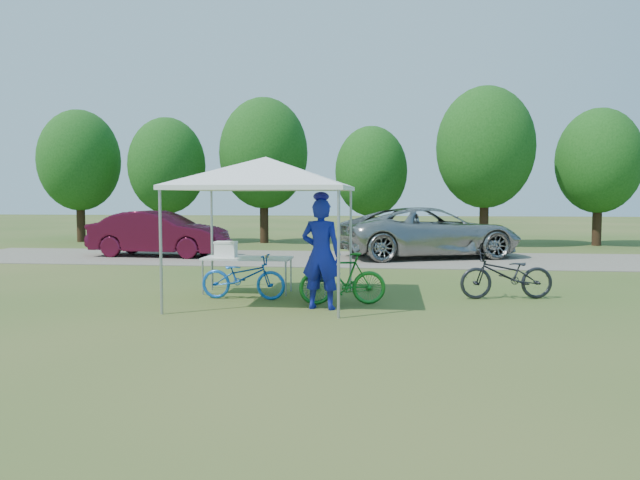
{
  "coord_description": "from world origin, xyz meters",
  "views": [
    {
      "loc": [
        2.35,
        -11.55,
        2.01
      ],
      "look_at": [
        0.79,
        2.0,
        1.03
      ],
      "focal_mm": 35.0,
      "sensor_mm": 36.0,
      "label": 1
    }
  ],
  "objects_px": {
    "bike_dark": "(507,274)",
    "minivan": "(430,232)",
    "cyclist": "(321,254)",
    "cooler": "(226,249)",
    "bike_green": "(342,279)",
    "sedan": "(159,234)",
    "folding_chair": "(319,274)",
    "folding_table": "(247,259)",
    "bike_blue": "(243,277)"
  },
  "relations": [
    {
      "from": "bike_dark",
      "to": "minivan",
      "type": "bearing_deg",
      "value": 177.6
    },
    {
      "from": "minivan",
      "to": "cyclist",
      "type": "bearing_deg",
      "value": 146.08
    },
    {
      "from": "cooler",
      "to": "bike_dark",
      "type": "distance_m",
      "value": 5.64
    },
    {
      "from": "cooler",
      "to": "bike_green",
      "type": "distance_m",
      "value": 2.78
    },
    {
      "from": "cyclist",
      "to": "sedan",
      "type": "height_order",
      "value": "cyclist"
    },
    {
      "from": "sedan",
      "to": "folding_chair",
      "type": "bearing_deg",
      "value": -136.96
    },
    {
      "from": "cooler",
      "to": "bike_dark",
      "type": "bearing_deg",
      "value": -1.47
    },
    {
      "from": "folding_table",
      "to": "minivan",
      "type": "height_order",
      "value": "minivan"
    },
    {
      "from": "folding_table",
      "to": "cooler",
      "type": "distance_m",
      "value": 0.5
    },
    {
      "from": "bike_blue",
      "to": "sedan",
      "type": "xyz_separation_m",
      "value": [
        -4.72,
        7.92,
        0.32
      ]
    },
    {
      "from": "folding_table",
      "to": "cooler",
      "type": "relative_size",
      "value": 4.05
    },
    {
      "from": "folding_chair",
      "to": "minivan",
      "type": "bearing_deg",
      "value": 48.85
    },
    {
      "from": "cyclist",
      "to": "sedan",
      "type": "distance_m",
      "value": 10.83
    },
    {
      "from": "bike_dark",
      "to": "cooler",
      "type": "bearing_deg",
      "value": -101.09
    },
    {
      "from": "folding_table",
      "to": "folding_chair",
      "type": "distance_m",
      "value": 1.71
    },
    {
      "from": "folding_table",
      "to": "sedan",
      "type": "bearing_deg",
      "value": 122.9
    },
    {
      "from": "bike_blue",
      "to": "folding_chair",
      "type": "bearing_deg",
      "value": -82.75
    },
    {
      "from": "cyclist",
      "to": "bike_blue",
      "type": "distance_m",
      "value": 1.91
    },
    {
      "from": "folding_table",
      "to": "cyclist",
      "type": "xyz_separation_m",
      "value": [
        1.71,
        -1.63,
        0.28
      ]
    },
    {
      "from": "bike_blue",
      "to": "cyclist",
      "type": "bearing_deg",
      "value": -114.97
    },
    {
      "from": "cooler",
      "to": "minivan",
      "type": "xyz_separation_m",
      "value": [
        4.62,
        7.76,
        -0.08
      ]
    },
    {
      "from": "cooler",
      "to": "bike_dark",
      "type": "height_order",
      "value": "cooler"
    },
    {
      "from": "folding_chair",
      "to": "cyclist",
      "type": "xyz_separation_m",
      "value": [
        0.15,
        -0.97,
        0.48
      ]
    },
    {
      "from": "bike_blue",
      "to": "cooler",
      "type": "bearing_deg",
      "value": 39.17
    },
    {
      "from": "sedan",
      "to": "bike_blue",
      "type": "bearing_deg",
      "value": -144.53
    },
    {
      "from": "folding_table",
      "to": "cooler",
      "type": "xyz_separation_m",
      "value": [
        -0.45,
        -0.0,
        0.21
      ]
    },
    {
      "from": "folding_table",
      "to": "bike_dark",
      "type": "bearing_deg",
      "value": -1.6
    },
    {
      "from": "folding_chair",
      "to": "bike_green",
      "type": "relative_size",
      "value": 0.53
    },
    {
      "from": "bike_green",
      "to": "folding_chair",
      "type": "bearing_deg",
      "value": -145.04
    },
    {
      "from": "folding_chair",
      "to": "bike_blue",
      "type": "bearing_deg",
      "value": 159.98
    },
    {
      "from": "folding_chair",
      "to": "bike_dark",
      "type": "distance_m",
      "value": 3.64
    },
    {
      "from": "bike_dark",
      "to": "sedan",
      "type": "bearing_deg",
      "value": -136.32
    },
    {
      "from": "folding_table",
      "to": "sedan",
      "type": "xyz_separation_m",
      "value": [
        -4.63,
        7.16,
        0.06
      ]
    },
    {
      "from": "folding_table",
      "to": "cooler",
      "type": "height_order",
      "value": "cooler"
    },
    {
      "from": "folding_table",
      "to": "bike_green",
      "type": "height_order",
      "value": "bike_green"
    },
    {
      "from": "folding_chair",
      "to": "cyclist",
      "type": "distance_m",
      "value": 1.09
    },
    {
      "from": "minivan",
      "to": "bike_blue",
      "type": "bearing_deg",
      "value": 135.2
    },
    {
      "from": "cooler",
      "to": "bike_green",
      "type": "bearing_deg",
      "value": -24.49
    },
    {
      "from": "bike_blue",
      "to": "sedan",
      "type": "bearing_deg",
      "value": 34.12
    },
    {
      "from": "folding_chair",
      "to": "cooler",
      "type": "distance_m",
      "value": 2.16
    },
    {
      "from": "folding_chair",
      "to": "minivan",
      "type": "height_order",
      "value": "minivan"
    },
    {
      "from": "bike_dark",
      "to": "minivan",
      "type": "relative_size",
      "value": 0.31
    },
    {
      "from": "bike_green",
      "to": "minivan",
      "type": "bearing_deg",
      "value": 156.52
    },
    {
      "from": "folding_table",
      "to": "bike_blue",
      "type": "xyz_separation_m",
      "value": [
        0.09,
        -0.76,
        -0.26
      ]
    },
    {
      "from": "bike_blue",
      "to": "bike_dark",
      "type": "relative_size",
      "value": 0.92
    },
    {
      "from": "bike_blue",
      "to": "folding_table",
      "type": "bearing_deg",
      "value": 10.38
    },
    {
      "from": "folding_table",
      "to": "folding_chair",
      "type": "xyz_separation_m",
      "value": [
        1.56,
        -0.66,
        -0.2
      ]
    },
    {
      "from": "folding_table",
      "to": "minivan",
      "type": "distance_m",
      "value": 8.81
    },
    {
      "from": "bike_dark",
      "to": "folding_table",
      "type": "bearing_deg",
      "value": -101.22
    },
    {
      "from": "folding_chair",
      "to": "cooler",
      "type": "xyz_separation_m",
      "value": [
        -2.02,
        0.66,
        0.41
      ]
    }
  ]
}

